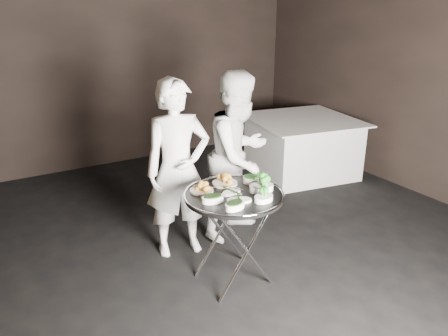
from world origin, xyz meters
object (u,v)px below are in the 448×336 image
waiter_right (240,155)px  dining_table (301,146)px  tray_stand (234,234)px  serving_tray (234,195)px  waiter_left (178,169)px

waiter_right → dining_table: size_ratio=1.23×
dining_table → waiter_right: bearing=-149.2°
tray_stand → serving_tray: bearing=180.0°
serving_tray → dining_table: size_ratio=0.60×
waiter_right → dining_table: waiter_right is taller
dining_table → tray_stand: bearing=-141.9°
waiter_left → serving_tray: bearing=-66.9°
waiter_left → dining_table: waiter_left is taller
waiter_right → waiter_left: bearing=161.6°
tray_stand → serving_tray: size_ratio=0.97×
tray_stand → waiter_right: (0.50, 0.69, 0.38)m
waiter_right → dining_table: (1.62, 0.97, -0.43)m
serving_tray → waiter_left: 0.68m
waiter_right → serving_tray: bearing=-146.6°
serving_tray → waiter_left: (-0.16, 0.66, 0.03)m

